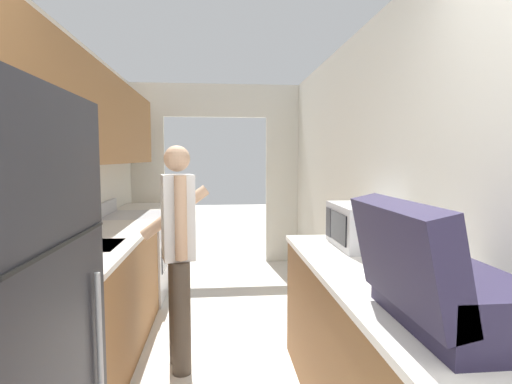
# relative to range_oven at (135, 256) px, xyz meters

# --- Properties ---
(wall_left) EXTENTS (0.38, 7.35, 2.50)m
(wall_left) POSITION_rel_range_oven_xyz_m (-0.25, -1.29, 1.05)
(wall_left) COLOR silver
(wall_left) RESTS_ON ground_plane
(wall_right) EXTENTS (0.06, 7.35, 2.50)m
(wall_right) POSITION_rel_range_oven_xyz_m (2.04, -1.74, 0.80)
(wall_right) COLOR silver
(wall_right) RESTS_ON ground_plane
(wall_far_with_doorway) EXTENTS (2.72, 0.06, 2.50)m
(wall_far_with_doorway) POSITION_rel_range_oven_xyz_m (0.85, 1.37, 0.97)
(wall_far_with_doorway) COLOR silver
(wall_far_with_doorway) RESTS_ON ground_plane
(counter_left) EXTENTS (0.62, 3.69, 0.89)m
(counter_left) POSITION_rel_range_oven_xyz_m (-0.01, -0.92, -0.00)
(counter_left) COLOR brown
(counter_left) RESTS_ON ground_plane
(counter_right) EXTENTS (0.62, 2.17, 0.89)m
(counter_right) POSITION_rel_range_oven_xyz_m (1.71, -2.36, -0.01)
(counter_right) COLOR brown
(counter_right) RESTS_ON ground_plane
(range_oven) EXTENTS (0.66, 0.74, 1.03)m
(range_oven) POSITION_rel_range_oven_xyz_m (0.00, 0.00, 0.00)
(range_oven) COLOR #B7B7BC
(range_oven) RESTS_ON ground_plane
(person) EXTENTS (0.51, 0.43, 1.57)m
(person) POSITION_rel_range_oven_xyz_m (0.61, -1.49, 0.38)
(person) COLOR #4C4238
(person) RESTS_ON ground_plane
(suitcase) EXTENTS (0.46, 0.63, 0.45)m
(suitcase) POSITION_rel_range_oven_xyz_m (1.64, -2.95, 0.60)
(suitcase) COLOR #231E38
(suitcase) RESTS_ON counter_right
(microwave) EXTENTS (0.33, 0.53, 0.28)m
(microwave) POSITION_rel_range_oven_xyz_m (1.82, -1.70, 0.58)
(microwave) COLOR #B7B7BC
(microwave) RESTS_ON counter_right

